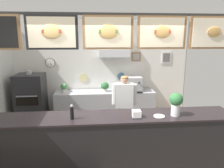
# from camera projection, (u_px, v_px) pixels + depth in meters

# --- Properties ---
(ground_plane) EXTENTS (5.83, 5.83, 0.00)m
(ground_plane) POSITION_uv_depth(u_px,v_px,m) (108.00, 160.00, 3.97)
(ground_plane) COLOR brown
(back_wall_assembly) EXTENTS (4.85, 2.62, 2.81)m
(back_wall_assembly) POSITION_uv_depth(u_px,v_px,m) (103.00, 68.00, 5.66)
(back_wall_assembly) COLOR gray
(back_wall_assembly) RESTS_ON ground_plane
(service_counter) EXTENTS (4.10, 0.62, 1.09)m
(service_counter) POSITION_uv_depth(u_px,v_px,m) (109.00, 147.00, 3.41)
(service_counter) COLOR black
(service_counter) RESTS_ON ground_plane
(back_prep_counter) EXTENTS (2.68, 0.58, 0.89)m
(back_prep_counter) POSITION_uv_depth(u_px,v_px,m) (105.00, 107.00, 5.69)
(back_prep_counter) COLOR #A3A5AD
(back_prep_counter) RESTS_ON ground_plane
(pizza_oven) EXTENTS (0.69, 0.67, 1.52)m
(pizza_oven) POSITION_uv_depth(u_px,v_px,m) (32.00, 102.00, 5.26)
(pizza_oven) COLOR #232326
(pizza_oven) RESTS_ON ground_plane
(shop_worker) EXTENTS (0.53, 0.26, 1.54)m
(shop_worker) POSITION_uv_depth(u_px,v_px,m) (124.00, 108.00, 4.44)
(shop_worker) COLOR #232328
(shop_worker) RESTS_ON ground_plane
(espresso_machine) EXTENTS (0.53, 0.46, 0.39)m
(espresso_machine) POSITION_uv_depth(u_px,v_px,m) (132.00, 84.00, 5.58)
(espresso_machine) COLOR #B7BABF
(espresso_machine) RESTS_ON back_prep_counter
(potted_basil) EXTENTS (0.18, 0.18, 0.24)m
(potted_basil) POSITION_uv_depth(u_px,v_px,m) (64.00, 87.00, 5.46)
(potted_basil) COLOR beige
(potted_basil) RESTS_ON back_prep_counter
(potted_oregano) EXTENTS (0.22, 0.22, 0.26)m
(potted_oregano) POSITION_uv_depth(u_px,v_px,m) (105.00, 86.00, 5.53)
(potted_oregano) COLOR beige
(potted_oregano) RESTS_ON back_prep_counter
(potted_rosemary) EXTENTS (0.15, 0.15, 0.19)m
(potted_rosemary) POSITION_uv_depth(u_px,v_px,m) (117.00, 87.00, 5.59)
(potted_rosemary) COLOR beige
(potted_rosemary) RESTS_ON back_prep_counter
(napkin_holder) EXTENTS (0.16, 0.16, 0.13)m
(napkin_holder) POSITION_uv_depth(u_px,v_px,m) (136.00, 114.00, 3.22)
(napkin_holder) COLOR #262628
(napkin_holder) RESTS_ON service_counter
(condiment_plate) EXTENTS (0.17, 0.17, 0.01)m
(condiment_plate) POSITION_uv_depth(u_px,v_px,m) (159.00, 116.00, 3.26)
(condiment_plate) COLOR white
(condiment_plate) RESTS_ON service_counter
(pepper_grinder) EXTENTS (0.06, 0.06, 0.24)m
(pepper_grinder) POSITION_uv_depth(u_px,v_px,m) (72.00, 112.00, 3.13)
(pepper_grinder) COLOR black
(pepper_grinder) RESTS_ON service_counter
(basil_vase) EXTENTS (0.21, 0.21, 0.37)m
(basil_vase) POSITION_uv_depth(u_px,v_px,m) (176.00, 103.00, 3.26)
(basil_vase) COLOR silver
(basil_vase) RESTS_ON service_counter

